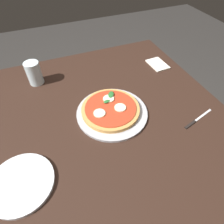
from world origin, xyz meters
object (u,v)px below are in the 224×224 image
plate_white (21,183)px  dining_table (102,130)px  knife (195,121)px  glass_cup (34,73)px  serving_tray (112,113)px  pizza (110,109)px  napkin (158,64)px

plate_white → dining_table: bearing=-61.0°
plate_white → knife: plate_white is taller
plate_white → glass_cup: (0.55, -0.12, 0.05)m
knife → glass_cup: glass_cup is taller
dining_table → serving_tray: serving_tray is taller
plate_white → glass_cup: bearing=-12.3°
serving_tray → knife: size_ratio=1.78×
plate_white → knife: bearing=-89.4°
pizza → dining_table: bearing=92.1°
serving_tray → pizza: pizza is taller
pizza → napkin: (0.25, -0.40, -0.02)m
knife → glass_cup: 0.81m
dining_table → napkin: size_ratio=8.65×
serving_tray → plate_white: bearing=114.8°
dining_table → plate_white: plate_white is taller
glass_cup → serving_tray: bearing=-141.5°
plate_white → glass_cup: 0.56m
dining_table → glass_cup: glass_cup is taller
knife → dining_table: bearing=63.1°
dining_table → knife: size_ratio=6.31×
napkin → glass_cup: size_ratio=1.09×
dining_table → serving_tray: bearing=-99.8°
napkin → glass_cup: glass_cup is taller
serving_tray → glass_cup: 0.46m
knife → glass_cup: size_ratio=1.49×
dining_table → serving_tray: size_ratio=3.54×
serving_tray → plate_white: (-0.19, 0.40, 0.00)m
plate_white → knife: size_ratio=1.24×
dining_table → glass_cup: bearing=33.8°
dining_table → knife: 0.43m
napkin → glass_cup: (0.09, 0.68, 0.06)m
dining_table → plate_white: size_ratio=5.08×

